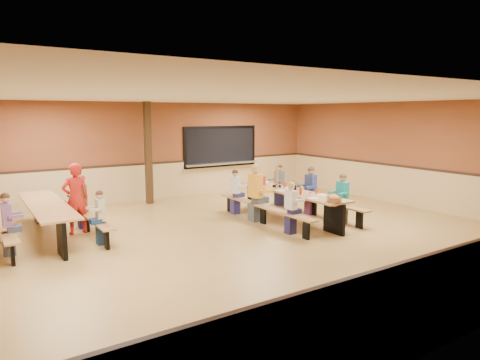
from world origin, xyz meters
TOP-DOWN VIEW (x-y plane):
  - ground at (0.00, 0.00)m, footprint 12.00×12.00m
  - room_envelope at (0.00, 0.00)m, footprint 12.04×10.04m
  - kitchen_pass_through at (2.60, 4.96)m, footprint 2.78×0.28m
  - structural_post at (-0.20, 4.40)m, footprint 0.18×0.18m
  - cafeteria_table_main at (2.05, 0.62)m, footprint 1.91×3.70m
  - cafeteria_table_second at (-3.35, 2.25)m, footprint 1.91×3.70m
  - seated_child_white_left at (1.23, -0.41)m, footprint 0.34×0.28m
  - seated_adult_yellow at (1.23, 0.95)m, footprint 0.46×0.38m
  - seated_child_grey_left at (1.23, 1.89)m, footprint 0.35×0.29m
  - seated_child_teal_right at (2.88, -0.37)m, footprint 0.37×0.30m
  - seated_child_navy_right at (2.88, 0.76)m, footprint 0.39×0.32m
  - seated_child_char_right at (2.88, 2.09)m, footprint 0.36×0.30m
  - seated_child_purple_sec at (-4.18, 1.33)m, footprint 0.35×0.29m
  - seated_child_green_sec at (-2.53, 2.62)m, footprint 0.38×0.31m
  - seated_child_tan_sec at (-2.53, 1.08)m, footprint 0.32×0.26m
  - standing_woman at (-2.76, 2.19)m, footprint 0.60×0.42m
  - punch_pitcher at (2.02, 1.72)m, footprint 0.16×0.16m
  - chip_bowl at (1.93, -1.03)m, footprint 0.32×0.32m
  - napkin_dispenser at (2.16, 0.62)m, footprint 0.10×0.14m
  - condiment_mustard at (2.07, 0.20)m, footprint 0.06×0.06m
  - condiment_ketchup at (1.88, 0.02)m, footprint 0.06×0.06m
  - table_paddle at (2.08, 1.19)m, footprint 0.16×0.16m
  - place_settings at (2.05, 0.62)m, footprint 0.65×3.30m

SIDE VIEW (x-z plane):
  - ground at x=0.00m, z-range 0.00..0.00m
  - cafeteria_table_main at x=2.05m, z-range 0.16..0.90m
  - cafeteria_table_second at x=-3.35m, z-range 0.16..0.90m
  - seated_child_tan_sec at x=-2.53m, z-range 0.00..1.10m
  - seated_child_white_left at x=1.23m, z-range 0.00..1.15m
  - seated_child_grey_left at x=1.23m, z-range 0.00..1.17m
  - seated_child_purple_sec at x=-4.18m, z-range 0.00..1.18m
  - seated_child_char_right at x=2.88m, z-range 0.00..1.19m
  - seated_child_teal_right at x=2.88m, z-range 0.00..1.20m
  - seated_child_green_sec at x=-2.53m, z-range 0.00..1.23m
  - seated_child_navy_right at x=2.88m, z-range 0.00..1.25m
  - room_envelope at x=0.00m, z-range -0.82..2.20m
  - seated_adult_yellow at x=1.23m, z-range 0.00..1.41m
  - standing_woman at x=-2.76m, z-range 0.00..1.59m
  - place_settings at x=2.05m, z-range 0.74..0.85m
  - napkin_dispenser at x=2.16m, z-range 0.74..0.87m
  - chip_bowl at x=1.93m, z-range 0.74..0.89m
  - condiment_mustard at x=2.07m, z-range 0.74..0.91m
  - condiment_ketchup at x=1.88m, z-range 0.74..0.91m
  - punch_pitcher at x=2.02m, z-range 0.74..0.96m
  - table_paddle at x=2.08m, z-range 0.60..1.16m
  - kitchen_pass_through at x=2.60m, z-range 0.80..2.18m
  - structural_post at x=-0.20m, z-range 0.00..3.00m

